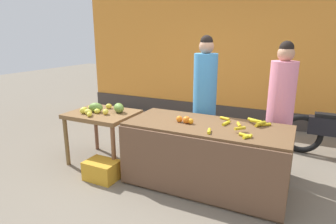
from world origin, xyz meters
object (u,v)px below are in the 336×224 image
object	(u,v)px
produce_crate	(102,170)
parked_motorcycle	(335,133)
vendor_woman_pink_shirt	(280,111)
produce_sack	(165,141)
vendor_woman_blue_shirt	(205,101)

from	to	relation	value
produce_crate	parked_motorcycle	bearing A→B (deg)	37.32
vendor_woman_pink_shirt	parked_motorcycle	distance (m)	1.37
vendor_woman_pink_shirt	produce_sack	world-z (taller)	vendor_woman_pink_shirt
vendor_woman_pink_shirt	produce_sack	size ratio (longest dim) A/B	3.78
produce_crate	produce_sack	size ratio (longest dim) A/B	0.91
vendor_woman_blue_shirt	parked_motorcycle	distance (m)	2.16
produce_sack	vendor_woman_blue_shirt	bearing A→B (deg)	5.46
parked_motorcycle	produce_crate	xyz separation A→B (m)	(-2.85, -2.18, -0.27)
produce_crate	vendor_woman_blue_shirt	bearing A→B (deg)	48.13
vendor_woman_pink_shirt	parked_motorcycle	world-z (taller)	vendor_woman_pink_shirt
vendor_woman_pink_shirt	vendor_woman_blue_shirt	bearing A→B (deg)	-179.28
vendor_woman_blue_shirt	produce_crate	size ratio (longest dim) A/B	4.31
parked_motorcycle	produce_sack	world-z (taller)	parked_motorcycle
parked_motorcycle	produce_sack	size ratio (longest dim) A/B	3.31
vendor_woman_blue_shirt	vendor_woman_pink_shirt	size ratio (longest dim) A/B	1.04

